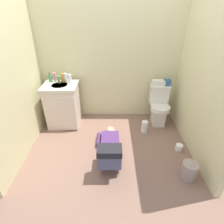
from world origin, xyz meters
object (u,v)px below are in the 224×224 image
at_px(bottle_green, 59,79).
at_px(bottle_clear, 71,79).
at_px(vanity_cabinet, 64,105).
at_px(paper_towel_roll, 145,127).
at_px(tissue_box, 159,83).
at_px(trash_can, 189,171).
at_px(faucet, 62,79).
at_px(bottle_amber, 64,78).
at_px(toilet_paper_roll, 180,148).
at_px(toiletry_bag, 168,83).
at_px(soap_dispenser, 51,78).
at_px(bottle_white, 67,78).
at_px(person_plumber, 110,148).
at_px(toilet, 160,106).
at_px(bottle_pink, 56,77).

height_order(bottle_green, bottle_clear, bottle_clear).
height_order(vanity_cabinet, paper_towel_roll, vanity_cabinet).
relative_size(tissue_box, trash_can, 0.85).
distance_m(faucet, bottle_green, 0.08).
relative_size(bottle_amber, toilet_paper_roll, 1.47).
bearing_deg(toiletry_bag, bottle_amber, -179.24).
height_order(toiletry_bag, bottle_amber, bottle_amber).
xyz_separation_m(soap_dispenser, toilet_paper_roll, (2.19, -0.88, -0.84)).
bearing_deg(faucet, trash_can, -36.60).
height_order(faucet, bottle_white, bottle_white).
bearing_deg(toiletry_bag, trash_can, -89.08).
distance_m(person_plumber, toiletry_bag, 1.60).
distance_m(vanity_cabinet, person_plumber, 1.29).
height_order(person_plumber, soap_dispenser, soap_dispenser).
height_order(toiletry_bag, paper_towel_roll, toiletry_bag).
bearing_deg(tissue_box, faucet, 179.58).
bearing_deg(bottle_clear, person_plumber, -54.54).
bearing_deg(tissue_box, trash_can, -83.09).
height_order(toilet, tissue_box, tissue_box).
bearing_deg(faucet, bottle_clear, -20.52).
height_order(tissue_box, bottle_pink, bottle_pink).
height_order(bottle_pink, bottle_clear, bottle_pink).
xyz_separation_m(bottle_green, toilet_paper_roll, (2.02, -0.82, -0.83)).
bearing_deg(bottle_amber, bottle_pink, 165.93).
bearing_deg(vanity_cabinet, bottle_pink, 128.08).
bearing_deg(tissue_box, bottle_green, -178.02).
distance_m(toiletry_bag, bottle_clear, 1.75).
relative_size(faucet, bottle_green, 0.77).
relative_size(faucet, person_plumber, 0.09).
height_order(faucet, soap_dispenser, soap_dispenser).
bearing_deg(faucet, toiletry_bag, -0.38).
distance_m(bottle_white, bottle_clear, 0.09).
bearing_deg(person_plumber, faucet, 129.68).
relative_size(vanity_cabinet, toilet_paper_roll, 7.45).
distance_m(tissue_box, bottle_green, 1.79).
bearing_deg(toilet, bottle_amber, 177.88).
bearing_deg(vanity_cabinet, person_plumber, -46.22).
bearing_deg(bottle_clear, toilet, -1.39).
xyz_separation_m(bottle_pink, bottle_white, (0.20, -0.03, -0.00)).
relative_size(toilet, faucet, 7.50).
height_order(faucet, toiletry_bag, faucet).
bearing_deg(toilet_paper_roll, faucet, 155.76).
bearing_deg(person_plumber, trash_can, -19.67).
xyz_separation_m(toilet, paper_towel_roll, (-0.30, -0.32, -0.25)).
height_order(tissue_box, bottle_amber, bottle_amber).
relative_size(toiletry_bag, soap_dispenser, 0.75).
relative_size(bottle_pink, bottle_green, 1.26).
xyz_separation_m(trash_can, paper_towel_roll, (-0.43, 1.02, -0.02)).
xyz_separation_m(vanity_cabinet, bottle_green, (-0.03, 0.07, 0.47)).
bearing_deg(paper_towel_roll, trash_can, -67.17).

